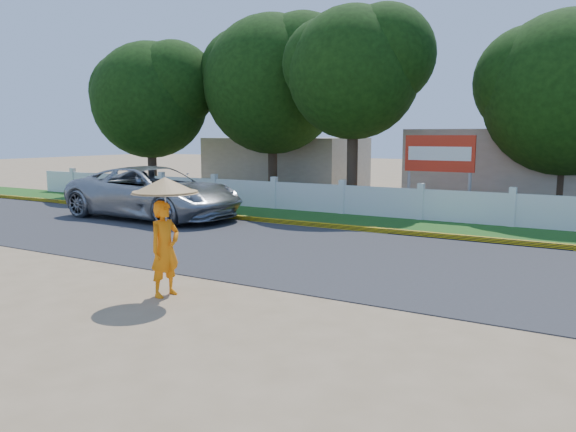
# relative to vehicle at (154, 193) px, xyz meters

# --- Properties ---
(ground) EXTENTS (120.00, 120.00, 0.00)m
(ground) POSITION_rel_vehicle_xyz_m (8.37, -6.89, -0.93)
(ground) COLOR #9E8460
(ground) RESTS_ON ground
(road) EXTENTS (60.00, 7.00, 0.02)m
(road) POSITION_rel_vehicle_xyz_m (8.37, -2.39, -0.92)
(road) COLOR #38383A
(road) RESTS_ON ground
(grass_verge) EXTENTS (60.00, 3.50, 0.03)m
(grass_verge) POSITION_rel_vehicle_xyz_m (8.37, 2.86, -0.91)
(grass_verge) COLOR #2D601E
(grass_verge) RESTS_ON ground
(curb) EXTENTS (40.00, 0.18, 0.16)m
(curb) POSITION_rel_vehicle_xyz_m (8.37, 1.16, -0.85)
(curb) COLOR yellow
(curb) RESTS_ON ground
(fence) EXTENTS (40.00, 0.10, 1.10)m
(fence) POSITION_rel_vehicle_xyz_m (8.37, 4.31, -0.38)
(fence) COLOR silver
(fence) RESTS_ON ground
(building_near) EXTENTS (10.00, 6.00, 3.20)m
(building_near) POSITION_rel_vehicle_xyz_m (11.37, 11.11, 0.67)
(building_near) COLOR #B7AD99
(building_near) RESTS_ON ground
(building_far) EXTENTS (8.00, 5.00, 2.80)m
(building_far) POSITION_rel_vehicle_xyz_m (-1.63, 12.11, 0.47)
(building_far) COLOR #B7AD99
(building_far) RESTS_ON ground
(vehicle) EXTENTS (6.77, 3.31, 1.85)m
(vehicle) POSITION_rel_vehicle_xyz_m (0.00, 0.00, 0.00)
(vehicle) COLOR #999DA1
(vehicle) RESTS_ON ground
(monk_with_parasol) EXTENTS (1.21, 1.21, 2.21)m
(monk_with_parasol) POSITION_rel_vehicle_xyz_m (7.11, -7.19, 0.51)
(monk_with_parasol) COLOR orange
(monk_with_parasol) RESTS_ON ground
(billboard) EXTENTS (2.50, 0.13, 2.95)m
(billboard) POSITION_rel_vehicle_xyz_m (8.66, 5.41, 1.21)
(billboard) COLOR gray
(billboard) RESTS_ON ground
(tree_row) EXTENTS (38.13, 8.33, 8.79)m
(tree_row) POSITION_rel_vehicle_xyz_m (10.75, 7.51, 4.04)
(tree_row) COLOR #473828
(tree_row) RESTS_ON ground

